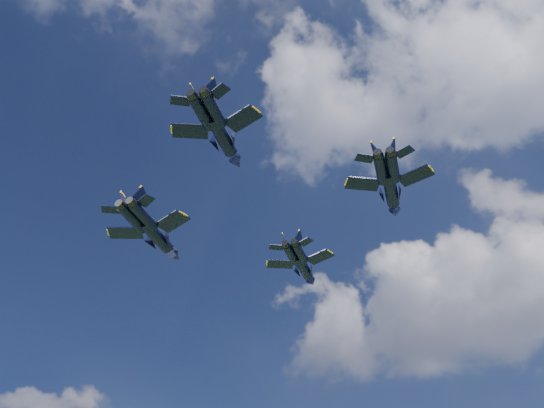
{
  "coord_description": "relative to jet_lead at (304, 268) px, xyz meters",
  "views": [
    {
      "loc": [
        33.79,
        -58.34,
        3.71
      ],
      "look_at": [
        -2.47,
        7.15,
        61.19
      ],
      "focal_mm": 45.0,
      "sensor_mm": 36.0,
      "label": 1
    }
  ],
  "objects": [
    {
      "name": "jet_lead",
      "position": [
        0.0,
        0.0,
        0.0
      ],
      "size": [
        11.0,
        14.5,
        3.42
      ],
      "rotation": [
        0.0,
        0.0,
        0.18
      ],
      "color": "black"
    },
    {
      "name": "jet_left",
      "position": [
        -14.65,
        -19.19,
        -0.7
      ],
      "size": [
        13.29,
        17.26,
        4.1
      ],
      "rotation": [
        0.0,
        0.0,
        0.13
      ],
      "color": "black"
    },
    {
      "name": "jet_right",
      "position": [
        20.49,
        -15.38,
        -2.84
      ],
      "size": [
        11.21,
        15.06,
        3.55
      ],
      "rotation": [
        0.0,
        0.0,
        0.26
      ],
      "color": "black"
    },
    {
      "name": "jet_slot",
      "position": [
        6.26,
        -34.02,
        -2.18
      ],
      "size": [
        11.27,
        14.89,
        3.51
      ],
      "rotation": [
        0.0,
        0.0,
        0.19
      ],
      "color": "black"
    }
  ]
}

